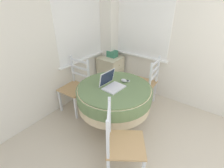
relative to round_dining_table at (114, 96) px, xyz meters
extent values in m
cube|color=white|center=(-0.78, 1.12, 0.70)|extent=(4.15, 0.06, 2.55)
cube|color=white|center=(0.46, 1.09, 0.92)|extent=(1.10, 0.01, 1.42)
cube|color=white|center=(0.46, 1.06, 0.20)|extent=(1.18, 0.07, 0.02)
cube|color=white|center=(1.29, 0.26, 0.92)|extent=(0.01, 1.10, 1.42)
cube|color=white|center=(1.26, 0.26, 0.20)|extent=(0.07, 1.18, 0.02)
cube|color=white|center=(1.15, 0.95, 0.70)|extent=(0.28, 0.28, 2.55)
cylinder|color=#4C3D2D|center=(0.00, 0.00, -0.56)|extent=(0.36, 0.36, 0.03)
cylinder|color=#4C3D2D|center=(0.00, 0.00, -0.20)|extent=(0.11, 0.11, 0.68)
cylinder|color=beige|center=(0.00, 0.00, -0.02)|extent=(1.09, 1.09, 0.32)
cylinder|color=#607A4C|center=(0.00, 0.00, 0.05)|extent=(1.12, 1.12, 0.18)
cylinder|color=#607A4C|center=(0.00, 0.00, 0.14)|extent=(1.06, 1.06, 0.02)
cube|color=silver|center=(-0.03, -0.02, 0.16)|extent=(0.32, 0.25, 0.02)
cube|color=silver|center=(-0.03, 0.00, 0.17)|extent=(0.28, 0.15, 0.00)
cube|color=silver|center=(-0.02, 0.12, 0.28)|extent=(0.31, 0.08, 0.22)
cube|color=#192338|center=(-0.02, 0.11, 0.28)|extent=(0.28, 0.06, 0.19)
ellipsoid|color=silver|center=(0.22, -0.03, 0.18)|extent=(0.06, 0.10, 0.05)
cube|color=#B2B7BC|center=(0.26, -0.05, 0.16)|extent=(0.08, 0.12, 0.01)
cube|color=black|center=(0.26, -0.05, 0.16)|extent=(0.06, 0.08, 0.00)
cube|color=tan|center=(-0.07, 0.82, -0.13)|extent=(0.46, 0.45, 0.02)
cube|color=silver|center=(-0.27, 1.00, -0.36)|extent=(0.04, 0.04, 0.43)
cube|color=silver|center=(-0.25, 0.62, -0.36)|extent=(0.04, 0.04, 0.43)
cube|color=silver|center=(0.11, 1.02, -0.36)|extent=(0.04, 0.04, 0.43)
cube|color=silver|center=(0.13, 0.64, -0.36)|extent=(0.04, 0.04, 0.43)
cube|color=silver|center=(0.11, 1.02, 0.13)|extent=(0.03, 0.03, 0.50)
cube|color=silver|center=(0.13, 0.64, 0.13)|extent=(0.03, 0.03, 0.50)
cube|color=silver|center=(0.12, 0.83, 0.32)|extent=(0.04, 0.38, 0.04)
cube|color=silver|center=(0.12, 0.83, 0.19)|extent=(0.04, 0.38, 0.04)
cube|color=silver|center=(0.12, 0.83, 0.06)|extent=(0.04, 0.38, 0.04)
cube|color=tan|center=(0.82, -0.07, -0.13)|extent=(0.47, 0.47, 0.02)
cube|color=silver|center=(0.99, 0.14, -0.36)|extent=(0.04, 0.04, 0.43)
cube|color=silver|center=(0.61, 0.11, -0.36)|extent=(0.04, 0.04, 0.43)
cube|color=silver|center=(1.02, -0.24, -0.36)|extent=(0.04, 0.04, 0.43)
cube|color=silver|center=(0.64, -0.27, -0.36)|extent=(0.04, 0.04, 0.43)
cube|color=silver|center=(1.02, -0.24, 0.13)|extent=(0.03, 0.03, 0.50)
cube|color=silver|center=(0.64, -0.27, 0.13)|extent=(0.03, 0.03, 0.50)
cube|color=silver|center=(0.83, -0.26, 0.32)|extent=(0.38, 0.05, 0.04)
cube|color=silver|center=(0.83, -0.26, 0.19)|extent=(0.38, 0.05, 0.04)
cube|color=silver|center=(0.83, -0.26, 0.06)|extent=(0.38, 0.05, 0.04)
cube|color=tan|center=(-0.58, -0.58, -0.13)|extent=(0.60, 0.60, 0.02)
cube|color=silver|center=(-0.32, -0.63, -0.36)|extent=(0.05, 0.05, 0.43)
cube|color=silver|center=(-0.53, -0.31, -0.36)|extent=(0.05, 0.05, 0.43)
cube|color=silver|center=(-0.84, -0.53, 0.13)|extent=(0.04, 0.04, 0.50)
cube|color=silver|center=(-0.53, -0.31, 0.13)|extent=(0.04, 0.04, 0.50)
cube|color=silver|center=(-0.69, -0.42, 0.32)|extent=(0.33, 0.23, 0.04)
cube|color=silver|center=(-0.69, -0.42, 0.19)|extent=(0.33, 0.23, 0.04)
cube|color=silver|center=(-0.69, -0.42, 0.06)|extent=(0.33, 0.23, 0.04)
cube|color=beige|center=(1.03, 0.84, -0.24)|extent=(0.45, 0.44, 0.67)
cube|color=beige|center=(1.03, 0.84, 0.11)|extent=(0.47, 0.46, 0.02)
cube|color=beige|center=(1.03, 0.61, -0.02)|extent=(0.39, 0.01, 0.19)
sphere|color=olive|center=(1.03, 0.61, -0.02)|extent=(0.02, 0.02, 0.02)
cube|color=beige|center=(1.03, 0.61, -0.24)|extent=(0.39, 0.01, 0.19)
sphere|color=olive|center=(1.03, 0.61, -0.24)|extent=(0.02, 0.02, 0.02)
cube|color=beige|center=(1.03, 0.61, -0.46)|extent=(0.39, 0.01, 0.19)
sphere|color=olive|center=(1.03, 0.61, -0.46)|extent=(0.02, 0.02, 0.02)
cube|color=#387A5B|center=(1.08, 0.82, 0.18)|extent=(0.16, 0.19, 0.13)
camera|label=1|loc=(-1.79, -1.28, 1.45)|focal=28.00mm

